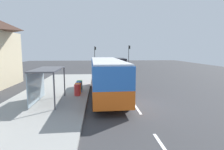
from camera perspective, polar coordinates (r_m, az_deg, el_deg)
The scene contains 20 objects.
ground_plane at distance 27.89m, azimuth 0.78°, elevation -0.86°, with size 56.00×92.00×0.04m, color #38383A.
sidewalk_platform at distance 16.46m, azimuth -18.20°, elevation -6.76°, with size 6.20×30.00×0.18m, color #999993.
lane_stripe_seg_0 at distance 8.92m, azimuth 14.67°, elevation -19.65°, with size 0.16×2.20×0.01m, color silver.
lane_stripe_seg_1 at distance 13.39m, azimuth 7.63°, elevation -10.09°, with size 0.16×2.20×0.01m, color silver.
lane_stripe_seg_2 at distance 18.14m, azimuth 4.37°, elevation -5.36°, with size 0.16×2.20×0.01m, color silver.
lane_stripe_seg_3 at distance 23.00m, azimuth 2.50°, elevation -2.60°, with size 0.16×2.20×0.01m, color silver.
lane_stripe_seg_4 at distance 27.91m, azimuth 1.29°, elevation -0.81°, with size 0.16×2.20×0.01m, color silver.
lane_stripe_seg_5 at distance 32.84m, azimuth 0.44°, elevation 0.45°, with size 0.16×2.20×0.01m, color silver.
lane_stripe_seg_6 at distance 37.80m, azimuth -0.19°, elevation 1.38°, with size 0.16×2.20×0.01m, color silver.
lane_stripe_seg_7 at distance 42.76m, azimuth -0.67°, elevation 2.09°, with size 0.16×2.20×0.01m, color silver.
bus at distance 16.40m, azimuth -1.70°, elevation -0.20°, with size 2.89×11.09×3.21m.
white_van at distance 39.77m, azimuth 2.42°, elevation 3.61°, with size 2.15×5.25×2.30m.
sedan_near at distance 48.17m, azimuth 1.36°, elevation 3.64°, with size 2.03×4.49×1.52m.
recycling_bin_red at distance 16.53m, azimuth -10.33°, elevation -4.43°, with size 0.52×0.52×0.95m, color red.
recycling_bin_orange at distance 17.21m, azimuth -10.09°, elevation -3.95°, with size 0.52×0.52×0.95m, color orange.
recycling_bin_blue at distance 17.89m, azimuth -9.87°, elevation -3.51°, with size 0.52×0.52×0.95m, color blue.
recycling_bin_green at distance 18.58m, azimuth -9.66°, elevation -3.10°, with size 0.52×0.52×0.95m, color green.
traffic_light_near_side at distance 48.68m, azimuth 5.13°, elevation 6.77°, with size 0.49×0.28×5.19m.
traffic_light_far_side at distance 48.84m, azimuth -5.10°, elevation 6.58°, with size 0.49×0.28×4.91m.
bus_shelter at distance 14.83m, azimuth -19.78°, elevation -0.47°, with size 1.80×4.00×2.50m.
Camera 1 is at (-2.44, -13.48, 4.04)m, focal length 30.60 mm.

